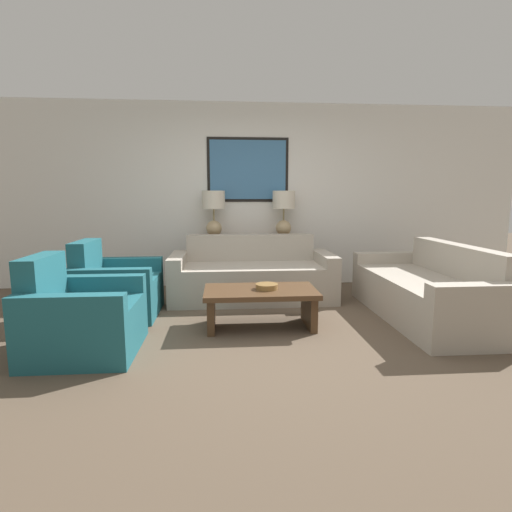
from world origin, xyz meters
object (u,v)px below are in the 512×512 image
object	(u,v)px
coffee_table	(261,299)
armchair_near_back_wall	(116,290)
couch_by_side	(427,292)
armchair_near_camera	(82,319)
console_table	(249,263)
couch_by_back_wall	(252,277)
table_lamp_left	(214,209)
table_lamp_right	(284,209)
decorative_bowl	(267,287)

from	to	relation	value
coffee_table	armchair_near_back_wall	distance (m)	1.67
couch_by_side	armchair_near_camera	world-z (taller)	armchair_near_camera
console_table	couch_by_back_wall	bearing A→B (deg)	-90.00
table_lamp_left	couch_by_side	xyz separation A→B (m)	(2.35, -1.62, -0.86)
coffee_table	armchair_near_camera	bearing A→B (deg)	-161.11
table_lamp_left	couch_by_back_wall	world-z (taller)	table_lamp_left
table_lamp_left	coffee_table	world-z (taller)	table_lamp_left
table_lamp_right	decorative_bowl	distance (m)	1.99
table_lamp_left	table_lamp_right	size ratio (longest dim) A/B	1.00
couch_by_back_wall	couch_by_side	world-z (taller)	same
couch_by_side	armchair_near_back_wall	world-z (taller)	armchair_near_back_wall
couch_by_back_wall	armchair_near_back_wall	world-z (taller)	armchair_near_back_wall
table_lamp_left	armchair_near_back_wall	xyz separation A→B (m)	(-1.07, -1.25, -0.85)
table_lamp_right	decorative_bowl	xyz separation A→B (m)	(-0.44, -1.80, -0.72)
couch_by_side	armchair_near_back_wall	bearing A→B (deg)	173.83
armchair_near_back_wall	coffee_table	bearing A→B (deg)	-18.89
decorative_bowl	table_lamp_left	bearing A→B (deg)	107.36
couch_by_back_wall	decorative_bowl	world-z (taller)	couch_by_back_wall
couch_by_side	coffee_table	world-z (taller)	couch_by_side
couch_by_side	decorative_bowl	distance (m)	1.80
couch_by_side	decorative_bowl	bearing A→B (deg)	-174.32
table_lamp_left	couch_by_side	size ratio (longest dim) A/B	0.32
console_table	table_lamp_right	bearing A→B (deg)	0.00
coffee_table	armchair_near_back_wall	bearing A→B (deg)	161.11
console_table	couch_by_back_wall	size ratio (longest dim) A/B	0.69
decorative_bowl	armchair_near_camera	size ratio (longest dim) A/B	0.26
console_table	coffee_table	size ratio (longest dim) A/B	1.27
table_lamp_right	table_lamp_left	bearing A→B (deg)	180.00
decorative_bowl	table_lamp_right	bearing A→B (deg)	76.39
console_table	couch_by_side	bearing A→B (deg)	-41.34
armchair_near_camera	couch_by_back_wall	bearing A→B (deg)	47.25
console_table	couch_by_side	size ratio (longest dim) A/B	0.69
couch_by_back_wall	couch_by_side	bearing A→B (deg)	-28.25
decorative_bowl	armchair_near_back_wall	size ratio (longest dim) A/B	0.26
console_table	couch_by_side	xyz separation A→B (m)	(1.85, -1.62, -0.08)
console_table	coffee_table	xyz separation A→B (m)	(0.00, -1.79, -0.07)
couch_by_back_wall	console_table	bearing A→B (deg)	90.00
table_lamp_right	armchair_near_camera	bearing A→B (deg)	-131.61
table_lamp_right	couch_by_side	xyz separation A→B (m)	(1.35, -1.62, -0.86)
table_lamp_left	decorative_bowl	bearing A→B (deg)	-72.64
couch_by_side	armchair_near_camera	bearing A→B (deg)	-168.28
armchair_near_back_wall	couch_by_back_wall	bearing A→B (deg)	21.59
table_lamp_left	couch_by_back_wall	size ratio (longest dim) A/B	0.32
table_lamp_left	table_lamp_right	bearing A→B (deg)	0.00
couch_by_back_wall	couch_by_side	size ratio (longest dim) A/B	1.00
couch_by_back_wall	coffee_table	bearing A→B (deg)	-89.82
table_lamp_right	armchair_near_back_wall	bearing A→B (deg)	-148.81
coffee_table	decorative_bowl	world-z (taller)	decorative_bowl
table_lamp_left	armchair_near_back_wall	bearing A→B (deg)	-130.54
coffee_table	armchair_near_camera	distance (m)	1.67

